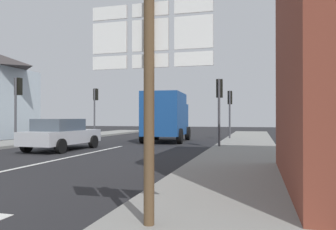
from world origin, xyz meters
TOP-DOWN VIEW (x-y plane):
  - ground_plane at (0.00, 10.00)m, footprint 80.00×80.00m
  - sidewalk_right at (6.39, 8.00)m, footprint 3.01×44.00m
  - lane_centre_stripe at (0.00, 6.00)m, footprint 0.16×12.00m
  - sedan_far at (-1.90, 9.33)m, footprint 2.09×4.26m
  - delivery_truck at (1.44, 15.75)m, footprint 2.77×5.14m
  - route_sign_post at (5.62, -0.18)m, footprint 1.66×0.14m
  - traffic_light_far_left at (-5.18, 18.98)m, footprint 0.30×0.49m
  - traffic_light_near_right at (5.18, 11.99)m, footprint 0.30×0.49m
  - traffic_light_far_right at (5.18, 18.40)m, footprint 0.30×0.49m
  - traffic_light_near_left at (-5.18, 10.36)m, footprint 0.30×0.49m

SIDE VIEW (x-z plane):
  - ground_plane at x=0.00m, z-range 0.00..0.00m
  - lane_centre_stripe at x=0.00m, z-range 0.00..0.01m
  - sidewalk_right at x=6.39m, z-range 0.00..0.14m
  - sedan_far at x=-1.90m, z-range 0.03..1.50m
  - delivery_truck at x=1.44m, z-range 0.13..3.18m
  - route_sign_post at x=5.62m, z-range 0.40..3.60m
  - traffic_light_far_right at x=5.18m, z-range 0.80..4.14m
  - traffic_light_near_right at x=5.18m, z-range 0.82..4.24m
  - traffic_light_near_left at x=-5.18m, z-range 0.87..4.49m
  - traffic_light_far_left at x=-5.18m, z-range 0.91..4.69m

